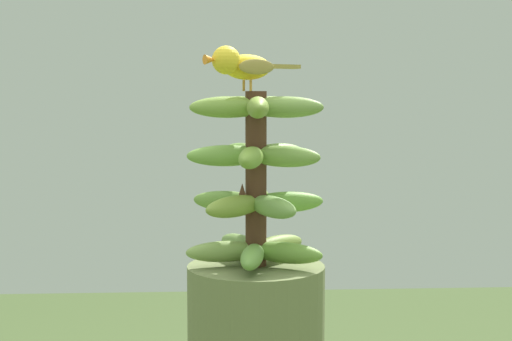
% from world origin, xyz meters
% --- Properties ---
extents(banana_bunch, '(0.28, 0.28, 0.34)m').
position_xyz_m(banana_bunch, '(-0.00, 0.00, 1.25)').
color(banana_bunch, '#4C2D1E').
rests_on(banana_bunch, banana_tree).
extents(perched_bird, '(0.12, 0.19, 0.09)m').
position_xyz_m(perched_bird, '(-0.01, 0.03, 1.47)').
color(perched_bird, '#C68933').
rests_on(perched_bird, banana_bunch).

